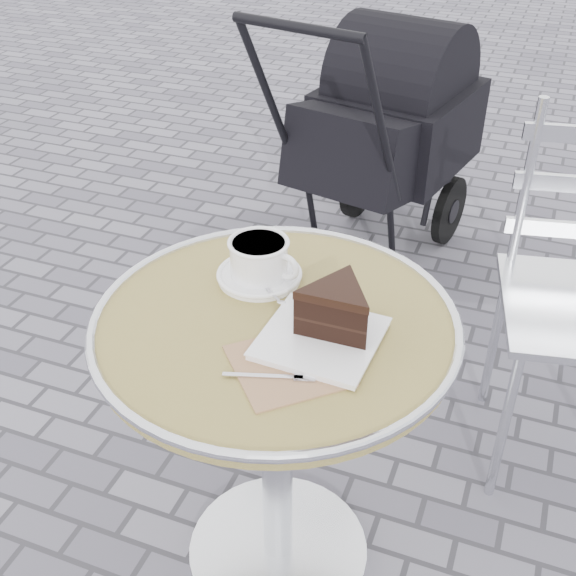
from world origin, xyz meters
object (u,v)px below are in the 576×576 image
(cafe_table, at_px, (276,384))
(baby_stroller, at_px, (383,144))
(cappuccino_set, at_px, (260,262))
(cake_plate_set, at_px, (332,316))

(cafe_table, xyz_separation_m, baby_stroller, (-0.17, 1.50, -0.09))
(cafe_table, xyz_separation_m, cappuccino_set, (-0.08, 0.12, 0.20))
(cafe_table, bearing_deg, cake_plate_set, -7.99)
(cafe_table, bearing_deg, baby_stroller, 96.31)
(cafe_table, height_order, cake_plate_set, cake_plate_set)
(cafe_table, relative_size, cake_plate_set, 2.10)
(cafe_table, distance_m, baby_stroller, 1.51)
(cafe_table, xyz_separation_m, cake_plate_set, (0.12, -0.02, 0.22))
(cafe_table, distance_m, cake_plate_set, 0.25)
(cake_plate_set, relative_size, baby_stroller, 0.33)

